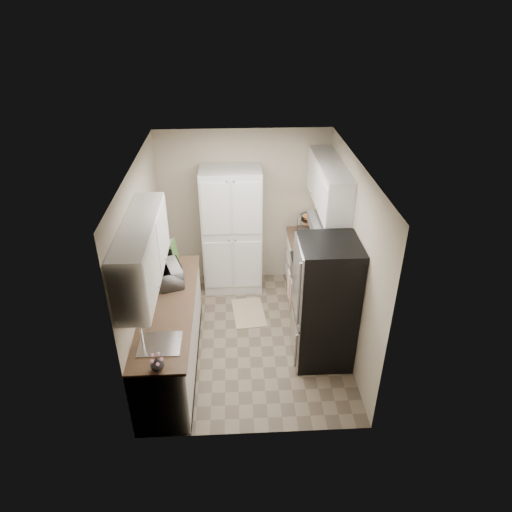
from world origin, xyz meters
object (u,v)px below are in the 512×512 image
Objects in this scene: microwave at (169,274)px; wine_bottle at (169,257)px; pantry_cabinet at (232,231)px; toaster_oven at (308,227)px; electric_range at (315,291)px; refrigerator at (325,303)px.

wine_bottle is at bearing -14.64° from microwave.
microwave is 0.36m from wine_bottle.
wine_bottle is at bearing -133.06° from pantry_cabinet.
electric_range is at bearing -82.42° from toaster_oven.
pantry_cabinet is 5.84× the size of wine_bottle.
refrigerator is at bearing -83.40° from toaster_oven.
electric_range is 2.41× the size of microwave.
toaster_oven is at bearing 88.67° from refrigerator.
pantry_cabinet is at bearing -171.22° from toaster_oven.
refrigerator is at bearing -122.01° from microwave.
toaster_oven is (2.00, 1.28, -0.01)m from microwave.
wine_bottle is 0.82× the size of toaster_oven.
microwave reaches higher than electric_range.
refrigerator is 2.16m from wine_bottle.
microwave is at bearing -85.86° from wine_bottle.
refrigerator is at bearing -56.54° from pantry_cabinet.
electric_range is 2.11m from wine_bottle.
microwave reaches higher than toaster_oven.
wine_bottle is (-0.03, 0.36, 0.04)m from microwave.
microwave is at bearing 166.77° from refrigerator.
electric_range is at bearing -99.13° from microwave.
electric_range is at bearing -38.22° from pantry_cabinet.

